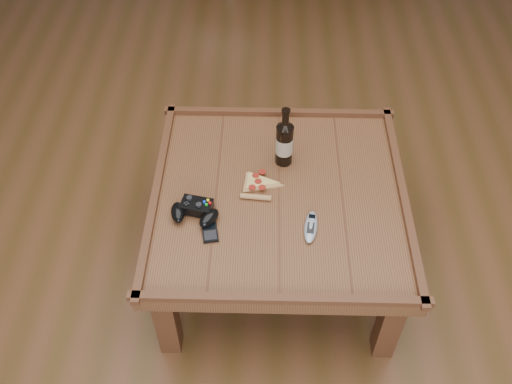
{
  "coord_description": "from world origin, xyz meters",
  "views": [
    {
      "loc": [
        -0.06,
        -1.5,
        2.12
      ],
      "look_at": [
        -0.09,
        -0.05,
        0.52
      ],
      "focal_mm": 40.0,
      "sensor_mm": 36.0,
      "label": 1
    }
  ],
  "objects_px": {
    "game_controller": "(195,211)",
    "coffee_table": "(279,204)",
    "remote_control": "(311,227)",
    "pizza_slice": "(258,185)",
    "beer_bottle": "(284,142)",
    "smartphone": "(210,231)"
  },
  "relations": [
    {
      "from": "coffee_table",
      "to": "beer_bottle",
      "type": "bearing_deg",
      "value": 84.26
    },
    {
      "from": "game_controller",
      "to": "beer_bottle",
      "type": "bearing_deg",
      "value": 53.59
    },
    {
      "from": "beer_bottle",
      "to": "game_controller",
      "type": "relative_size",
      "value": 1.34
    },
    {
      "from": "beer_bottle",
      "to": "smartphone",
      "type": "relative_size",
      "value": 2.43
    },
    {
      "from": "coffee_table",
      "to": "beer_bottle",
      "type": "xyz_separation_m",
      "value": [
        0.02,
        0.19,
        0.17
      ]
    },
    {
      "from": "game_controller",
      "to": "pizza_slice",
      "type": "bearing_deg",
      "value": 45.98
    },
    {
      "from": "beer_bottle",
      "to": "coffee_table",
      "type": "bearing_deg",
      "value": -95.74
    },
    {
      "from": "coffee_table",
      "to": "game_controller",
      "type": "xyz_separation_m",
      "value": [
        -0.32,
        -0.12,
        0.09
      ]
    },
    {
      "from": "pizza_slice",
      "to": "remote_control",
      "type": "relative_size",
      "value": 1.42
    },
    {
      "from": "game_controller",
      "to": "smartphone",
      "type": "height_order",
      "value": "game_controller"
    },
    {
      "from": "coffee_table",
      "to": "remote_control",
      "type": "xyz_separation_m",
      "value": [
        0.12,
        -0.17,
        0.07
      ]
    },
    {
      "from": "beer_bottle",
      "to": "game_controller",
      "type": "xyz_separation_m",
      "value": [
        -0.34,
        -0.3,
        -0.08
      ]
    },
    {
      "from": "beer_bottle",
      "to": "pizza_slice",
      "type": "bearing_deg",
      "value": -125.9
    },
    {
      "from": "coffee_table",
      "to": "pizza_slice",
      "type": "xyz_separation_m",
      "value": [
        -0.09,
        0.04,
        0.07
      ]
    },
    {
      "from": "beer_bottle",
      "to": "remote_control",
      "type": "xyz_separation_m",
      "value": [
        0.1,
        -0.36,
        -0.1
      ]
    },
    {
      "from": "beer_bottle",
      "to": "smartphone",
      "type": "height_order",
      "value": "beer_bottle"
    },
    {
      "from": "game_controller",
      "to": "coffee_table",
      "type": "bearing_deg",
      "value": 32.02
    },
    {
      "from": "game_controller",
      "to": "remote_control",
      "type": "distance_m",
      "value": 0.44
    },
    {
      "from": "game_controller",
      "to": "smartphone",
      "type": "bearing_deg",
      "value": -39.45
    },
    {
      "from": "game_controller",
      "to": "remote_control",
      "type": "xyz_separation_m",
      "value": [
        0.44,
        -0.05,
        -0.02
      ]
    },
    {
      "from": "game_controller",
      "to": "remote_control",
      "type": "relative_size",
      "value": 1.28
    },
    {
      "from": "coffee_table",
      "to": "remote_control",
      "type": "distance_m",
      "value": 0.22
    }
  ]
}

